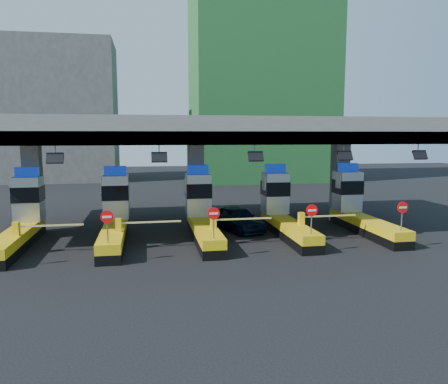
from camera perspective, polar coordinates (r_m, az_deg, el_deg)
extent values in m
plane|color=black|center=(26.03, -2.90, -5.90)|extent=(120.00, 120.00, 0.00)
cube|color=slate|center=(28.30, -3.76, 7.93)|extent=(28.00, 12.00, 1.50)
cube|color=#4C4C49|center=(22.65, -2.13, 7.05)|extent=(28.00, 0.60, 0.70)
cube|color=slate|center=(29.13, -23.64, 0.41)|extent=(1.00, 1.00, 5.50)
cube|color=slate|center=(28.49, -3.70, 0.88)|extent=(1.00, 1.00, 5.50)
cube|color=slate|center=(31.22, 14.86, 1.22)|extent=(1.00, 1.00, 5.50)
cylinder|color=slate|center=(22.85, -21.16, 5.05)|extent=(0.06, 0.06, 0.50)
cube|color=black|center=(22.67, -21.22, 4.15)|extent=(0.80, 0.38, 0.54)
cylinder|color=slate|center=(22.45, -8.48, 5.44)|extent=(0.06, 0.06, 0.50)
cube|color=black|center=(22.26, -8.45, 4.52)|extent=(0.80, 0.38, 0.54)
cylinder|color=slate|center=(23.14, 4.05, 5.56)|extent=(0.06, 0.06, 0.50)
cube|color=black|center=(22.96, 4.16, 4.67)|extent=(0.80, 0.38, 0.54)
cylinder|color=slate|center=(24.84, 15.36, 5.44)|extent=(0.06, 0.06, 0.50)
cube|color=black|center=(24.67, 15.53, 4.61)|extent=(0.80, 0.38, 0.54)
cylinder|color=slate|center=(27.08, 24.02, 5.21)|extent=(0.06, 0.06, 0.50)
cube|color=black|center=(26.92, 24.22, 4.44)|extent=(0.80, 0.38, 0.54)
cube|color=black|center=(25.73, -25.42, -6.21)|extent=(1.20, 8.00, 0.50)
cube|color=#E5B70C|center=(25.62, -25.48, -5.12)|extent=(1.20, 8.00, 0.50)
cube|color=#9EA3A8|center=(28.03, -24.16, -0.80)|extent=(1.50, 1.50, 2.60)
cube|color=black|center=(27.97, -24.20, -0.20)|extent=(1.56, 1.56, 0.90)
cube|color=#0C2DBF|center=(27.86, -24.33, 2.41)|extent=(1.30, 0.35, 0.55)
cube|color=white|center=(27.86, -25.98, 0.50)|extent=(0.06, 0.70, 0.90)
cube|color=#E5B70C|center=(24.28, -25.50, -4.35)|extent=(0.30, 0.35, 0.70)
cube|color=white|center=(23.87, -21.69, -4.09)|extent=(3.20, 0.08, 0.08)
cube|color=black|center=(24.87, -14.18, -6.16)|extent=(1.20, 8.00, 0.50)
cube|color=#E5B70C|center=(24.76, -14.21, -5.04)|extent=(1.20, 8.00, 0.50)
cube|color=#9EA3A8|center=(27.24, -13.91, -0.59)|extent=(1.50, 1.50, 2.60)
cube|color=black|center=(27.18, -13.93, 0.03)|extent=(1.56, 1.56, 0.90)
cube|color=#0C2DBF|center=(27.07, -14.02, 2.73)|extent=(1.30, 0.35, 0.55)
cube|color=white|center=(26.92, -15.70, 0.76)|extent=(0.06, 0.70, 0.90)
cylinder|color=slate|center=(21.06, -14.97, -4.75)|extent=(0.07, 0.07, 1.30)
cylinder|color=red|center=(20.92, -15.03, -3.16)|extent=(0.60, 0.04, 0.60)
cube|color=white|center=(20.89, -15.04, -3.17)|extent=(0.42, 0.02, 0.10)
cube|color=#E5B70C|center=(23.44, -13.61, -4.22)|extent=(0.30, 0.35, 0.70)
cube|color=white|center=(23.38, -9.57, -3.90)|extent=(3.20, 0.08, 0.08)
cube|color=black|center=(25.00, -2.61, -5.87)|extent=(1.20, 8.00, 0.50)
cube|color=#E5B70C|center=(24.89, -2.62, -4.75)|extent=(1.20, 8.00, 0.50)
cube|color=#9EA3A8|center=(27.36, -3.41, -0.34)|extent=(1.50, 1.50, 2.60)
cube|color=black|center=(27.30, -3.41, 0.28)|extent=(1.56, 1.56, 0.90)
cube|color=#0C2DBF|center=(27.19, -3.43, 2.96)|extent=(1.30, 0.35, 0.55)
cube|color=white|center=(26.90, -5.04, 1.01)|extent=(0.06, 0.70, 0.90)
cylinder|color=slate|center=(21.22, -1.36, -4.40)|extent=(0.07, 0.07, 1.30)
cylinder|color=red|center=(21.08, -1.35, -2.82)|extent=(0.60, 0.04, 0.60)
cube|color=white|center=(21.05, -1.34, -2.83)|extent=(0.42, 0.02, 0.10)
cube|color=#E5B70C|center=(23.66, -1.40, -3.90)|extent=(0.30, 0.35, 0.70)
cube|color=white|center=(23.94, 2.51, -3.53)|extent=(3.20, 0.08, 0.08)
cube|color=black|center=(26.11, 8.38, -5.36)|extent=(1.20, 8.00, 0.50)
cube|color=#E5B70C|center=(26.01, 8.40, -4.29)|extent=(1.20, 8.00, 0.50)
cube|color=#9EA3A8|center=(28.38, 6.67, -0.10)|extent=(1.50, 1.50, 2.60)
cube|color=black|center=(28.32, 6.69, 0.50)|extent=(1.56, 1.56, 0.90)
cube|color=#0C2DBF|center=(28.21, 6.72, 3.08)|extent=(1.30, 0.35, 0.55)
cube|color=white|center=(27.79, 5.29, 1.21)|extent=(0.06, 0.70, 0.90)
cylinder|color=slate|center=(22.51, 11.35, -3.86)|extent=(0.07, 0.07, 1.30)
cylinder|color=red|center=(22.38, 11.42, -2.36)|extent=(0.60, 0.04, 0.60)
cube|color=white|center=(22.36, 11.44, -2.38)|extent=(0.42, 0.02, 0.10)
cube|color=#E5B70C|center=(24.89, 10.07, -3.45)|extent=(0.30, 0.35, 0.70)
cube|color=white|center=(25.49, 13.56, -3.06)|extent=(3.20, 0.08, 0.08)
cube|color=black|center=(28.08, 18.14, -4.75)|extent=(1.20, 8.00, 0.50)
cube|color=#E5B70C|center=(27.98, 18.18, -3.75)|extent=(1.20, 8.00, 0.50)
cube|color=#9EA3A8|center=(30.20, 15.79, 0.12)|extent=(1.50, 1.50, 2.60)
cube|color=black|center=(30.14, 15.83, 0.68)|extent=(1.56, 1.56, 0.90)
cube|color=#0C2DBF|center=(30.04, 15.90, 3.11)|extent=(1.30, 0.35, 0.55)
cube|color=white|center=(29.51, 14.69, 1.36)|extent=(0.06, 0.70, 0.90)
cylinder|color=slate|center=(24.77, 22.20, -3.24)|extent=(0.07, 0.07, 1.30)
cylinder|color=red|center=(24.64, 22.31, -1.88)|extent=(0.60, 0.04, 0.60)
cube|color=white|center=(24.62, 22.34, -1.89)|extent=(0.42, 0.02, 0.10)
cube|color=#E5B70C|center=(27.01, 20.09, -2.93)|extent=(0.30, 0.35, 0.70)
cube|color=white|center=(27.86, 23.03, -2.56)|extent=(3.20, 0.08, 0.08)
cube|color=#1E5926|center=(59.64, 4.86, 15.15)|extent=(18.00, 12.00, 28.00)
cube|color=#4C4C49|center=(62.15, -20.48, 9.77)|extent=(14.00, 10.00, 18.00)
imported|color=black|center=(27.63, 1.76, -3.47)|extent=(3.24, 4.88, 1.54)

